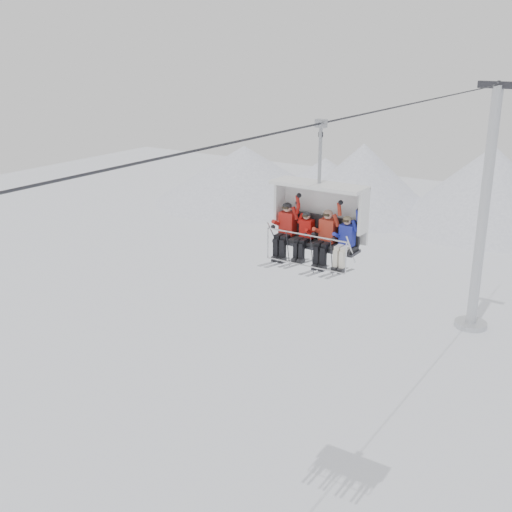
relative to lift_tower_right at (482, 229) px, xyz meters
The scene contains 7 objects.
lift_tower_right is the anchor object (origin of this frame).
haul_cable 23.25m from the lift_tower_right, 90.00° to the right, with size 0.06×0.06×50.00m, color #2D2D32.
chairlift_carrier 19.34m from the lift_tower_right, 90.00° to the right, with size 2.72×1.17×3.98m.
skier_far_left 19.54m from the lift_tower_right, 92.89° to the right, with size 0.46×1.69×1.78m.
skier_center_left 19.52m from the lift_tower_right, 90.95° to the right, with size 0.38×1.69×1.51m.
skier_center_right 19.52m from the lift_tower_right, 88.91° to the right, with size 0.45×1.69×1.75m.
skier_far_right 19.54m from the lift_tower_right, 87.12° to the right, with size 0.40×1.69×1.60m.
Camera 1 is at (8.22, -12.37, 15.43)m, focal length 45.00 mm.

